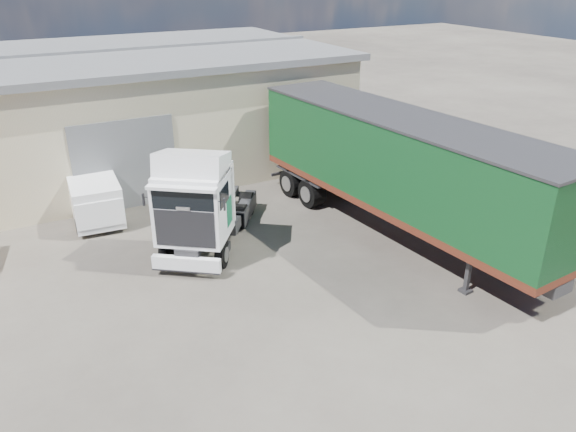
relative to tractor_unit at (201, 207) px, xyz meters
name	(u,v)px	position (x,y,z in m)	size (l,w,h in m)	color
ground	(292,320)	(0.70, -5.09, -1.61)	(120.00, 120.00, 0.00)	#282520
brick_boundary_wall	(455,155)	(12.20, 0.91, -0.36)	(0.35, 26.00, 2.50)	brown
tractor_unit	(201,207)	(0.00, 0.00, 0.00)	(5.07, 5.78, 3.83)	black
box_trailer	(398,163)	(6.61, -1.96, 1.05)	(3.91, 13.32, 4.37)	#2D2D30
panel_van	(94,196)	(-2.71, 4.54, -0.73)	(1.99, 4.27, 1.70)	black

